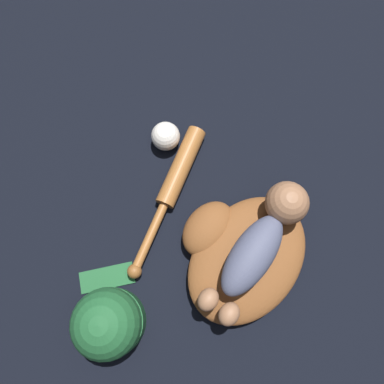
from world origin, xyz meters
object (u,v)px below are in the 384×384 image
at_px(baseball_bat, 174,182).
at_px(baby_figure, 262,240).
at_px(baseball, 166,136).
at_px(baseball_glove, 241,253).
at_px(baseball_cap, 108,323).

bearing_deg(baseball_bat, baby_figure, -108.81).
bearing_deg(baseball, baby_figure, -121.60).
xyz_separation_m(baseball_glove, baseball, (0.23, 0.29, -0.00)).
relative_size(baseball_bat, baseball_cap, 1.87).
distance_m(baseball_glove, baseball_cap, 0.36).
bearing_deg(baseball_bat, baseball_glove, -118.40).
relative_size(baseball_glove, baseball, 5.23).
height_order(baseball, baseball_cap, baseball_cap).
distance_m(baby_figure, baseball, 0.39).
height_order(baseball_glove, baseball_bat, baseball_glove).
relative_size(baseball_glove, baseball_bat, 0.95).
bearing_deg(baseball_glove, baseball_bat, 61.60).
bearing_deg(baseball_bat, baseball, 31.02).
height_order(baseball_glove, baby_figure, baby_figure).
bearing_deg(baseball, baseball_bat, -148.98).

